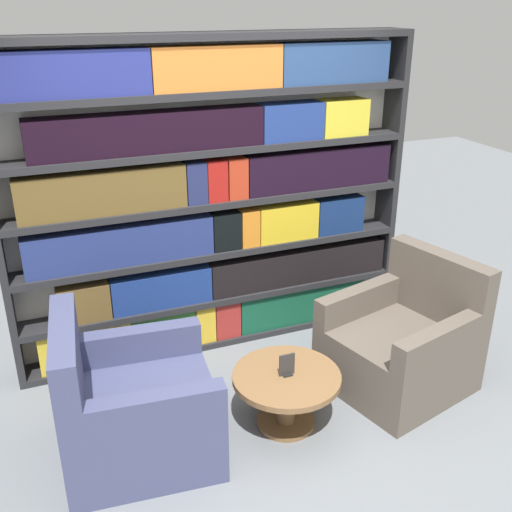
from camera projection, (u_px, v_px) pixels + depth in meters
ground_plane at (289, 445)px, 3.77m from camera, size 14.00×14.00×0.00m
bookshelf at (213, 203)px, 4.50m from camera, size 3.10×0.30×2.38m
armchair_left at (132, 409)px, 3.60m from camera, size 0.97×0.92×0.94m
armchair_right at (403, 345)px, 4.27m from camera, size 1.08×1.03×0.94m
coffee_table at (286, 389)px, 3.86m from camera, size 0.70×0.70×0.39m
table_sign at (287, 366)px, 3.79m from camera, size 0.10×0.06×0.15m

